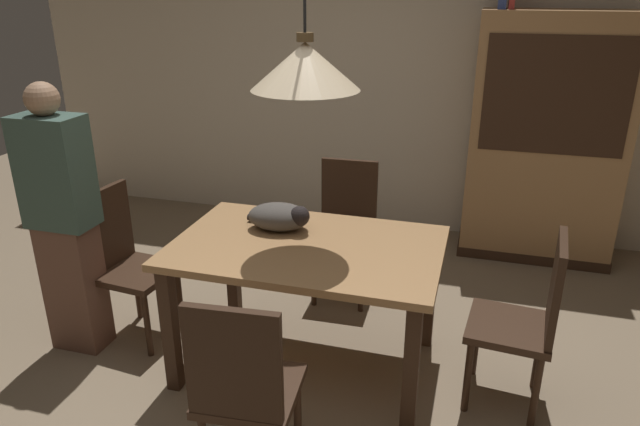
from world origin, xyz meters
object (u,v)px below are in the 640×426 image
object	(u,v)px
chair_far_back	(346,224)
cat_sleeping	(281,217)
hutch_bookcase	(545,146)
chair_near_front	(244,386)
pendant_lamp	(305,65)
chair_right_side	(528,316)
chair_left_side	(125,258)
dining_table	(307,261)
person_standing	(64,223)

from	to	relation	value
chair_far_back	cat_sleeping	xyz separation A→B (m)	(-0.19, -0.73, 0.32)
hutch_bookcase	cat_sleeping	bearing A→B (deg)	-130.39
chair_near_front	cat_sleeping	size ratio (longest dim) A/B	2.38
chair_near_front	pendant_lamp	world-z (taller)	pendant_lamp
chair_right_side	chair_left_side	distance (m)	2.26
chair_far_back	pendant_lamp	xyz separation A→B (m)	(0.00, -0.88, 1.15)
cat_sleeping	pendant_lamp	world-z (taller)	pendant_lamp
chair_right_side	hutch_bookcase	size ratio (longest dim) A/B	0.50
dining_table	pendant_lamp	size ratio (longest dim) A/B	1.08
chair_far_back	chair_left_side	world-z (taller)	same
chair_near_front	person_standing	world-z (taller)	person_standing
chair_left_side	chair_near_front	bearing A→B (deg)	-37.97
chair_left_side	cat_sleeping	world-z (taller)	chair_left_side
dining_table	cat_sleeping	bearing A→B (deg)	143.58
chair_far_back	person_standing	distance (m)	1.74
hutch_bookcase	chair_left_side	bearing A→B (deg)	-142.13
hutch_bookcase	person_standing	size ratio (longest dim) A/B	1.19
chair_right_side	pendant_lamp	distance (m)	1.61
chair_near_front	person_standing	distance (m)	1.55
chair_near_front	pendant_lamp	bearing A→B (deg)	90.42
chair_far_back	person_standing	bearing A→B (deg)	-142.04
dining_table	chair_far_back	xyz separation A→B (m)	(-0.00, 0.88, -0.14)
chair_far_back	hutch_bookcase	world-z (taller)	hutch_bookcase
cat_sleeping	dining_table	bearing A→B (deg)	-36.42
chair_far_back	cat_sleeping	bearing A→B (deg)	-104.79
chair_near_front	chair_left_side	size ratio (longest dim) A/B	1.00
pendant_lamp	chair_far_back	bearing A→B (deg)	90.15
chair_right_side	cat_sleeping	size ratio (longest dim) A/B	2.38
chair_right_side	pendant_lamp	size ratio (longest dim) A/B	0.72
person_standing	chair_far_back	bearing A→B (deg)	37.96
chair_right_side	person_standing	xyz separation A→B (m)	(-2.48, -0.17, 0.27)
chair_far_back	cat_sleeping	world-z (taller)	chair_far_back
chair_near_front	pendant_lamp	distance (m)	1.45
chair_right_side	chair_near_front	world-z (taller)	same
chair_left_side	cat_sleeping	bearing A→B (deg)	8.38
chair_right_side	person_standing	size ratio (longest dim) A/B	0.60
dining_table	chair_far_back	size ratio (longest dim) A/B	1.51
dining_table	chair_left_side	size ratio (longest dim) A/B	1.51
chair_right_side	hutch_bookcase	world-z (taller)	hutch_bookcase
chair_right_side	cat_sleeping	world-z (taller)	chair_right_side
hutch_bookcase	chair_far_back	bearing A→B (deg)	-142.01
chair_left_side	chair_far_back	bearing A→B (deg)	37.73
chair_near_front	hutch_bookcase	world-z (taller)	hutch_bookcase
chair_near_front	chair_left_side	world-z (taller)	same
chair_far_back	person_standing	world-z (taller)	person_standing
dining_table	person_standing	distance (m)	1.37
dining_table	chair_left_side	world-z (taller)	chair_left_side
dining_table	chair_near_front	bearing A→B (deg)	-89.58
cat_sleeping	hutch_bookcase	xyz separation A→B (m)	(1.48, 1.74, 0.06)
chair_near_front	person_standing	bearing A→B (deg)	152.73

